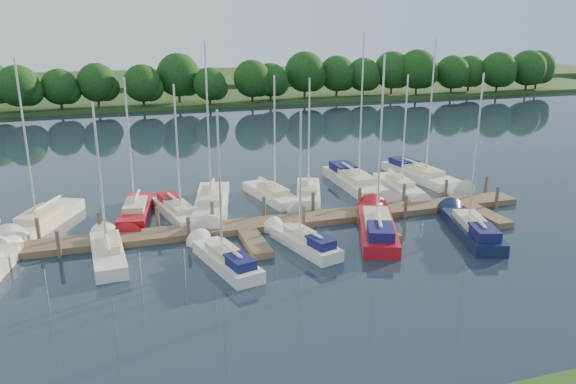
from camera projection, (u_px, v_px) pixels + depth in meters
name	position (u px, v px, depth m)	size (l,w,h in m)	color
ground	(280.00, 283.00, 28.35)	(260.00, 260.00, 0.00)	#182430
dock	(246.00, 230.00, 34.96)	(40.00, 6.00, 0.40)	brown
mooring_pilings	(242.00, 218.00, 35.87)	(38.24, 2.84, 2.00)	#473D33
far_shore	(154.00, 97.00, 96.68)	(180.00, 30.00, 0.60)	#21451A
distant_hill	(144.00, 80.00, 119.36)	(220.00, 40.00, 1.40)	#355023
treeline	(161.00, 82.00, 83.94)	(147.09, 9.98, 8.07)	#38281C
sailboat_n_2	(40.00, 224.00, 35.80)	(4.99, 8.45, 10.99)	white
sailboat_n_3	(136.00, 213.00, 37.80)	(2.87, 7.65, 9.69)	#B2101C
sailboat_n_4	(179.00, 213.00, 37.66)	(3.02, 7.31, 9.27)	white
sailboat_n_5	(212.00, 206.00, 39.19)	(3.96, 9.42, 11.94)	white
sailboat_n_6	(273.00, 197.00, 41.34)	(3.01, 7.44, 9.48)	white
sailboat_n_7	(308.00, 195.00, 41.80)	(3.66, 7.20, 9.25)	white
sailboat_n_8	(356.00, 184.00, 44.47)	(2.40, 9.76, 12.39)	white
sailboat_n_9	(400.00, 188.00, 43.42)	(2.22, 7.30, 9.35)	white
sailboat_n_10	(422.00, 176.00, 46.71)	(3.22, 9.66, 12.04)	white
sailboat_s_1	(108.00, 254.00, 31.15)	(1.98, 6.92, 9.03)	white
sailboat_s_2	(225.00, 260.00, 30.22)	(2.92, 6.83, 8.78)	white
sailboat_s_3	(304.00, 243.00, 32.60)	(2.86, 6.41, 8.34)	white
sailboat_s_4	(377.00, 229.00, 34.74)	(4.72, 8.70, 11.30)	#B2101C
sailboat_s_5	(471.00, 230.00, 34.60)	(3.67, 7.99, 10.25)	#101B38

